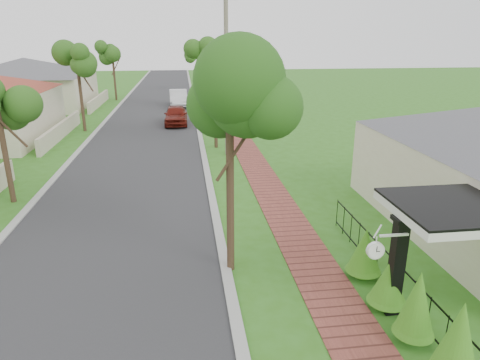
{
  "coord_description": "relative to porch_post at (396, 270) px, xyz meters",
  "views": [
    {
      "loc": [
        -0.37,
        -9.51,
        6.48
      ],
      "look_at": [
        1.55,
        5.14,
        1.5
      ],
      "focal_mm": 32.0,
      "sensor_mm": 36.0,
      "label": 1
    }
  ],
  "objects": [
    {
      "name": "parked_car_red",
      "position": [
        -5.55,
        24.56,
        -0.4
      ],
      "size": [
        1.74,
        4.25,
        1.45
      ],
      "primitive_type": "imported",
      "rotation": [
        0.0,
        0.0,
        -0.01
      ],
      "color": "#61160E",
      "rests_on": "ground"
    },
    {
      "name": "station_clock",
      "position": [
        -0.76,
        -0.4,
        0.83
      ],
      "size": [
        0.95,
        0.13,
        0.58
      ],
      "color": "white",
      "rests_on": "ground"
    },
    {
      "name": "far_house_grey",
      "position": [
        -19.52,
        35.0,
        1.22
      ],
      "size": [
        15.56,
        15.56,
        4.6
      ],
      "color": "beige",
      "rests_on": "ground"
    },
    {
      "name": "road",
      "position": [
        -7.55,
        21.0,
        -1.12
      ],
      "size": [
        7.0,
        120.0,
        0.02
      ],
      "primitive_type": "cube",
      "color": "#28282B",
      "rests_on": "ground"
    },
    {
      "name": "near_tree",
      "position": [
        -3.75,
        2.5,
        3.77
      ],
      "size": [
        2.39,
        2.39,
        6.13
      ],
      "color": "#382619",
      "rests_on": "ground"
    },
    {
      "name": "parked_car_white",
      "position": [
        -5.4,
        33.72,
        -0.34
      ],
      "size": [
        1.82,
        4.79,
        1.56
      ],
      "primitive_type": "imported",
      "rotation": [
        0.0,
        0.0,
        0.04
      ],
      "color": "silver",
      "rests_on": "ground"
    },
    {
      "name": "sidewalk",
      "position": [
        -1.3,
        21.0,
        -1.12
      ],
      "size": [
        1.5,
        120.0,
        0.03
      ],
      "primitive_type": "cube",
      "color": "brown",
      "rests_on": "ground"
    },
    {
      "name": "kerb_left",
      "position": [
        -11.2,
        21.0,
        -1.12
      ],
      "size": [
        0.3,
        120.0,
        0.1
      ],
      "primitive_type": "cube",
      "color": "#9E9E99",
      "rests_on": "ground"
    },
    {
      "name": "porch_post",
      "position": [
        0.0,
        0.0,
        0.0
      ],
      "size": [
        0.48,
        0.48,
        2.52
      ],
      "color": "black",
      "rests_on": "ground"
    },
    {
      "name": "ground",
      "position": [
        -4.55,
        1.0,
        -1.12
      ],
      "size": [
        160.0,
        160.0,
        0.0
      ],
      "primitive_type": "plane",
      "color": "#316718",
      "rests_on": "ground"
    },
    {
      "name": "kerb_right",
      "position": [
        -3.9,
        21.0,
        -1.12
      ],
      "size": [
        0.3,
        120.0,
        0.1
      ],
      "primitive_type": "cube",
      "color": "#9E9E99",
      "rests_on": "ground"
    },
    {
      "name": "hedge_row",
      "position": [
        -0.1,
        -0.68,
        -0.3
      ],
      "size": [
        0.89,
        5.03,
        2.08
      ],
      "color": "#2D6B15",
      "rests_on": "ground"
    },
    {
      "name": "street_trees",
      "position": [
        -7.42,
        27.84,
        3.42
      ],
      "size": [
        10.7,
        37.65,
        5.89
      ],
      "color": "#382619",
      "rests_on": "ground"
    },
    {
      "name": "utility_pole",
      "position": [
        -2.53,
        15.33,
        3.3
      ],
      "size": [
        1.2,
        0.24,
        8.71
      ],
      "color": "gray",
      "rests_on": "ground"
    },
    {
      "name": "picket_fence",
      "position": [
        0.35,
        1.0,
        -0.59
      ],
      "size": [
        0.03,
        8.02,
        1.0
      ],
      "color": "black",
      "rests_on": "ground"
    }
  ]
}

